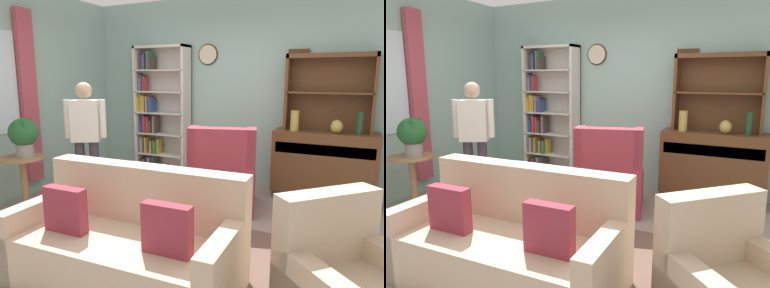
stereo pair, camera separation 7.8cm
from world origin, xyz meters
TOP-DOWN VIEW (x-y plane):
  - ground_plane at (0.00, 0.00)m, footprint 5.40×4.60m
  - wall_back at (-0.00, 2.13)m, footprint 5.00×0.09m
  - wall_left at (-2.52, -0.03)m, footprint 0.16×4.20m
  - area_rug at (0.20, -0.30)m, footprint 2.37×1.62m
  - bookshelf at (-1.35, 1.94)m, footprint 0.90×0.30m
  - sideboard at (1.23, 1.86)m, footprint 1.30×0.45m
  - sideboard_hutch at (1.23, 1.97)m, footprint 1.10×0.26m
  - vase_tall at (0.84, 1.78)m, footprint 0.11×0.11m
  - vase_round at (1.36, 1.79)m, footprint 0.15×0.15m
  - bottle_wine at (1.62, 1.77)m, footprint 0.07×0.07m
  - couch_floral at (0.05, -0.87)m, footprint 1.83×0.91m
  - wingback_chair at (0.16, 0.95)m, footprint 0.96×0.97m
  - plant_stand at (-2.00, -0.14)m, footprint 0.52×0.52m
  - potted_plant_large at (-1.94, -0.14)m, footprint 0.34×0.34m
  - potted_plant_small at (-1.73, 0.16)m, footprint 0.22×0.22m
  - person_reading at (-1.49, 0.41)m, footprint 0.49×0.34m
  - coffee_table at (0.07, 0.02)m, footprint 0.80×0.50m
  - book_stack at (0.20, -0.01)m, footprint 0.19×0.15m

SIDE VIEW (x-z plane):
  - ground_plane at x=0.00m, z-range -0.02..0.00m
  - area_rug at x=0.20m, z-range 0.00..0.01m
  - potted_plant_small at x=-1.73m, z-range 0.03..0.33m
  - couch_floral at x=0.05m, z-range -0.14..0.76m
  - coffee_table at x=0.07m, z-range 0.14..0.56m
  - wingback_chair at x=0.16m, z-range -0.14..0.91m
  - plant_stand at x=-2.00m, z-range 0.08..0.76m
  - book_stack at x=0.20m, z-range 0.42..0.51m
  - sideboard at x=1.23m, z-range 0.05..0.97m
  - person_reading at x=-1.49m, z-range 0.13..1.69m
  - potted_plant_large at x=-1.94m, z-range 0.72..1.19m
  - vase_round at x=1.36m, z-range 0.92..1.09m
  - bookshelf at x=-1.35m, z-range -0.04..2.06m
  - vase_tall at x=0.84m, z-range 0.92..1.19m
  - bottle_wine at x=1.62m, z-range 0.92..1.21m
  - wall_left at x=-2.52m, z-range 0.00..2.80m
  - wall_back at x=0.00m, z-range 0.00..2.80m
  - sideboard_hutch at x=1.23m, z-range 1.06..2.06m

